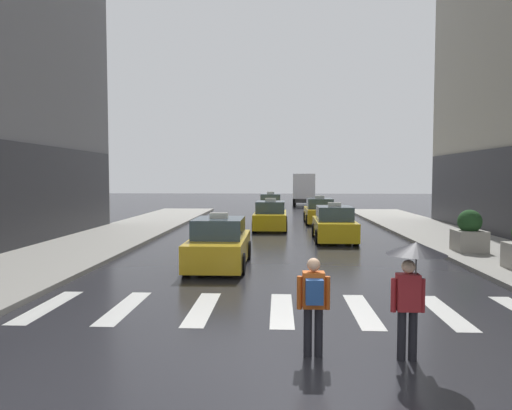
{
  "coord_description": "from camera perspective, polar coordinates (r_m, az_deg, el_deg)",
  "views": [
    {
      "loc": [
        -0.07,
        -7.45,
        2.98
      ],
      "look_at": [
        -0.82,
        8.0,
        2.07
      ],
      "focal_mm": 33.01,
      "sensor_mm": 36.0,
      "label": 1
    }
  ],
  "objects": [
    {
      "name": "taxi_second",
      "position": [
        22.59,
        9.44,
        -2.41
      ],
      "size": [
        1.99,
        4.57,
        1.8
      ],
      "color": "yellow",
      "rests_on": "ground"
    },
    {
      "name": "planter_mid_block",
      "position": [
        19.79,
        24.45,
        -3.05
      ],
      "size": [
        1.1,
        1.1,
        1.6
      ],
      "color": "#A8A399",
      "rests_on": "curb_right"
    },
    {
      "name": "taxi_third",
      "position": [
        26.94,
        1.76,
        -1.44
      ],
      "size": [
        1.97,
        4.56,
        1.8
      ],
      "color": "yellow",
      "rests_on": "ground"
    },
    {
      "name": "taxi_lead",
      "position": [
        15.89,
        -4.46,
        -4.8
      ],
      "size": [
        1.94,
        4.55,
        1.8
      ],
      "color": "gold",
      "rests_on": "ground"
    },
    {
      "name": "pedestrian_with_backpack",
      "position": [
        7.96,
        6.99,
        -11.26
      ],
      "size": [
        0.55,
        0.43,
        1.65
      ],
      "color": "black",
      "rests_on": "ground"
    },
    {
      "name": "taxi_fourth",
      "position": [
        30.95,
        7.69,
        -0.85
      ],
      "size": [
        1.93,
        4.54,
        1.8
      ],
      "color": "gold",
      "rests_on": "ground"
    },
    {
      "name": "pedestrian_with_umbrella",
      "position": [
        8.06,
        18.52,
        -7.27
      ],
      "size": [
        0.96,
        0.96,
        1.94
      ],
      "color": "black",
      "rests_on": "ground"
    },
    {
      "name": "ground_plane",
      "position": [
        8.02,
        3.28,
        -18.44
      ],
      "size": [
        160.0,
        160.0,
        0.0
      ],
      "primitive_type": "plane",
      "color": "#26262B"
    },
    {
      "name": "crosswalk_markings",
      "position": [
        10.86,
        3.14,
        -12.53
      ],
      "size": [
        11.3,
        2.8,
        0.01
      ],
      "color": "silver",
      "rests_on": "ground"
    },
    {
      "name": "box_truck",
      "position": [
        50.25,
        5.82,
        2.05
      ],
      "size": [
        2.56,
        7.63,
        3.35
      ],
      "color": "#2D2D2D",
      "rests_on": "ground"
    },
    {
      "name": "taxi_fifth",
      "position": [
        39.0,
        1.78,
        0.04
      ],
      "size": [
        1.93,
        4.54,
        1.8
      ],
      "color": "gold",
      "rests_on": "ground"
    }
  ]
}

